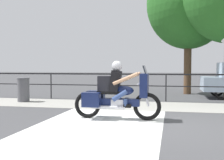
% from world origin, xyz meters
% --- Properties ---
extents(ground_plane, '(120.00, 120.00, 0.00)m').
position_xyz_m(ground_plane, '(0.00, 0.00, 0.00)').
color(ground_plane, '#424244').
extents(sidewalk_band, '(44.00, 2.40, 0.01)m').
position_xyz_m(sidewalk_band, '(0.00, 3.40, 0.01)').
color(sidewalk_band, '#99968E').
rests_on(sidewalk_band, ground).
extents(crosswalk_band, '(3.10, 6.00, 0.01)m').
position_xyz_m(crosswalk_band, '(-1.52, -0.20, 0.00)').
color(crosswalk_band, silver).
rests_on(crosswalk_band, ground).
extents(fence_railing, '(36.00, 0.05, 1.15)m').
position_xyz_m(fence_railing, '(0.00, 4.91, 0.91)').
color(fence_railing, black).
rests_on(fence_railing, ground).
extents(motorcycle, '(2.41, 0.76, 1.60)m').
position_xyz_m(motorcycle, '(-1.28, 0.62, 0.71)').
color(motorcycle, black).
rests_on(motorcycle, ground).
extents(trash_bin, '(0.50, 0.50, 0.99)m').
position_xyz_m(trash_bin, '(-5.71, 3.57, 0.50)').
color(trash_bin, '#515156').
rests_on(trash_bin, ground).
extents(tree_behind_sign, '(4.32, 4.32, 7.11)m').
position_xyz_m(tree_behind_sign, '(1.05, 8.39, 4.72)').
color(tree_behind_sign, brown).
rests_on(tree_behind_sign, ground).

